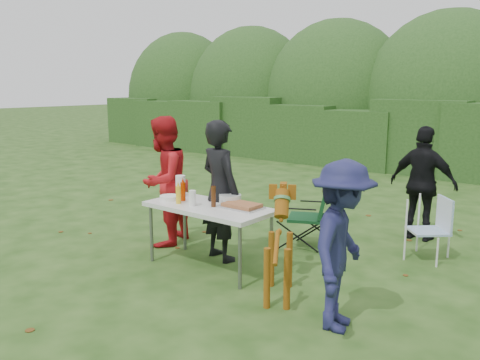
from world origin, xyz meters
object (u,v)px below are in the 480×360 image
Objects in this scene: person_black_puffy at (423,184)px; dog at (279,248)px; folding_table at (209,210)px; lawn_chair at (428,228)px; mustard_bottle at (178,195)px; paper_towel_roll at (181,186)px; ketchup_bottle at (183,192)px; beer_bottle at (213,196)px; person_cook at (220,191)px; camping_chair at (308,214)px; child at (342,246)px; person_red_jacket at (163,181)px.

person_black_puffy is 1.44× the size of dog.
lawn_chair is at bearing 45.00° from folding_table.
person_black_puffy is (1.53, 2.62, 0.09)m from folding_table.
mustard_bottle is 0.39m from paper_towel_roll.
ketchup_bottle is 0.85× the size of paper_towel_roll.
mustard_bottle is (-1.87, -2.77, 0.06)m from person_black_puffy.
paper_towel_roll is at bearing 166.58° from folding_table.
beer_bottle is (0.42, 0.13, 0.02)m from mustard_bottle.
paper_towel_roll is (-0.50, -0.17, 0.02)m from person_cook.
folding_table is 7.50× the size of mustard_bottle.
person_black_puffy is 6.00× the size of paper_towel_roll.
person_cook reaches higher than lawn_chair.
camping_chair is 1.49m from beer_bottle.
mustard_bottle is at bearing -48.50° from paper_towel_roll.
person_cook is at bearing 36.33° from dog.
person_red_jacket is at bearing 62.73° from child.
camping_chair is (-0.61, 1.55, -0.06)m from dog.
folding_table is at bearing 44.06° from camping_chair.
paper_towel_roll is (-0.68, 0.16, 0.01)m from beer_bottle.
ketchup_bottle is at bearing -38.02° from paper_towel_roll.
person_black_puffy is 1.05× the size of child.
child is 6.21× the size of beer_bottle.
paper_towel_roll is at bearing 22.13° from camping_chair.
person_red_jacket is at bearing 165.16° from beer_bottle.
paper_towel_roll reaches higher than mustard_bottle.
ketchup_bottle is (0.67, -0.30, -0.00)m from person_red_jacket.
person_cook is 2.19× the size of lawn_chair.
dog is at bearing 61.44° from child.
folding_table is at bearing 1.46° from ketchup_bottle.
beer_bottle is at bearing 57.57° from person_red_jacket.
lawn_chair is (0.35, -0.75, -0.39)m from person_black_puffy.
camping_chair is 1.16× the size of lawn_chair.
dog reaches higher than beer_bottle.
person_cook is 1.89× the size of camping_chair.
child reaches higher than mustard_bottle.
camping_chair is 1.69m from ketchup_bottle.
camping_chair reaches higher than folding_table.
camping_chair is 4.09× the size of ketchup_bottle.
paper_towel_roll is (-0.20, 0.15, 0.02)m from ketchup_bottle.
ketchup_bottle is at bearing 179.76° from beer_bottle.
paper_towel_roll is at bearing 33.24° from person_cook.
folding_table is 5.77× the size of paper_towel_roll.
ketchup_bottle is at bearing 113.63° from mustard_bottle.
beer_bottle is (0.48, -0.00, 0.01)m from ketchup_bottle.
beer_bottle reaches higher than lawn_chair.
child is at bearing -6.23° from mustard_bottle.
lawn_chair is 3.03m from mustard_bottle.
child is (1.88, -0.39, 0.06)m from folding_table.
camping_chair is (1.56, 1.07, -0.40)m from person_red_jacket.
dog reaches higher than lawn_chair.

